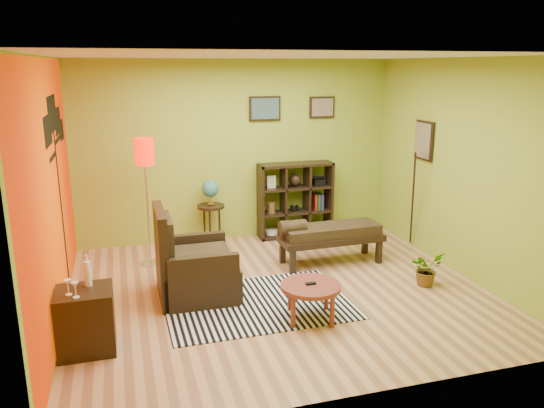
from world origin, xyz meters
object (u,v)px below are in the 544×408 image
object	(u,v)px
coffee_table	(311,289)
potted_plant	(426,272)
bench	(328,234)
armchair	(192,270)
floor_lamp	(145,163)
side_cabinet	(86,320)
globe_table	(210,196)
cube_shelf	(296,200)

from	to	relation	value
coffee_table	potted_plant	xyz separation A→B (m)	(1.72, 0.46, -0.18)
potted_plant	bench	bearing A→B (deg)	130.22
armchair	floor_lamp	size ratio (longest dim) A/B	0.63
bench	potted_plant	world-z (taller)	bench
coffee_table	armchair	size ratio (longest dim) A/B	0.59
armchair	potted_plant	xyz separation A→B (m)	(2.88, -0.50, -0.17)
side_cabinet	floor_lamp	world-z (taller)	floor_lamp
bench	potted_plant	size ratio (longest dim) A/B	3.40
coffee_table	armchair	world-z (taller)	armchair
globe_table	cube_shelf	world-z (taller)	cube_shelf
armchair	globe_table	xyz separation A→B (m)	(0.56, 1.84, 0.44)
side_cabinet	globe_table	world-z (taller)	globe_table
coffee_table	bench	world-z (taller)	bench
armchair	globe_table	bearing A→B (deg)	73.14
globe_table	cube_shelf	xyz separation A→B (m)	(1.40, 0.05, -0.17)
potted_plant	coffee_table	bearing A→B (deg)	-165.09
armchair	cube_shelf	bearing A→B (deg)	43.99
coffee_table	globe_table	bearing A→B (deg)	102.07
cube_shelf	coffee_table	bearing A→B (deg)	-105.68
armchair	globe_table	distance (m)	1.97
floor_lamp	globe_table	bearing A→B (deg)	32.34
armchair	globe_table	size ratio (longest dim) A/B	1.09
floor_lamp	potted_plant	world-z (taller)	floor_lamp
cube_shelf	floor_lamp	bearing A→B (deg)	-164.37
coffee_table	armchair	xyz separation A→B (m)	(-1.16, 0.96, -0.01)
globe_table	bench	xyz separation A→B (m)	(1.42, -1.28, -0.34)
armchair	cube_shelf	size ratio (longest dim) A/B	0.93
coffee_table	floor_lamp	world-z (taller)	floor_lamp
globe_table	armchair	bearing A→B (deg)	-106.86
floor_lamp	coffee_table	bearing A→B (deg)	-54.29
cube_shelf	side_cabinet	bearing A→B (deg)	-137.48
armchair	bench	world-z (taller)	armchair
side_cabinet	floor_lamp	bearing A→B (deg)	71.21
armchair	globe_table	world-z (taller)	armchair
coffee_table	globe_table	xyz separation A→B (m)	(-0.60, 2.80, 0.42)
side_cabinet	bench	bearing A→B (deg)	26.01
globe_table	cube_shelf	bearing A→B (deg)	1.96
cube_shelf	potted_plant	distance (m)	2.60
side_cabinet	cube_shelf	world-z (taller)	cube_shelf
side_cabinet	globe_table	bearing A→B (deg)	58.56
armchair	potted_plant	world-z (taller)	armchair
cube_shelf	potted_plant	bearing A→B (deg)	-68.79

